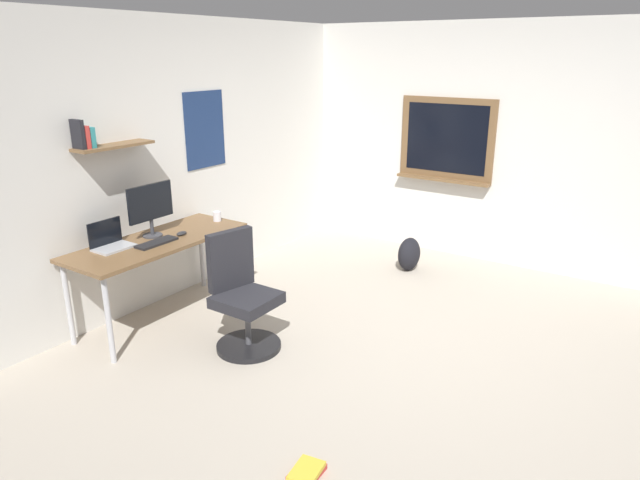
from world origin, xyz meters
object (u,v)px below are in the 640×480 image
Objects in this scene: backpack at (409,254)px; coffee_mug at (217,216)px; computer_mouse at (182,233)px; book_stack_on_floor at (307,472)px; keyboard at (157,243)px; laptop at (110,242)px; office_chair at (242,299)px; desk at (159,247)px; monitor_primary at (151,206)px.

coffee_mug is at bearing 141.84° from backpack.
book_stack_on_floor is at bearing -117.78° from computer_mouse.
coffee_mug is (0.78, 0.05, 0.04)m from keyboard.
backpack is (2.39, -1.22, -0.57)m from keyboard.
laptop is 0.84× the size of keyboard.
coffee_mug is at bearing 52.76° from office_chair.
computer_mouse is 0.42× the size of book_stack_on_floor.
computer_mouse is 2.52m from book_stack_on_floor.
laptop is 1.08m from coffee_mug.
computer_mouse is at bearing 62.22° from book_stack_on_floor.
backpack is at bearing -29.95° from computer_mouse.
laptop is 3.10m from backpack.
keyboard is at bearing 153.04° from backpack.
backpack reaches higher than book_stack_on_floor.
desk is 0.23m from computer_mouse.
monitor_primary is 0.34m from keyboard.
computer_mouse is at bearing -174.29° from coffee_mug.
desk is 0.41m from laptop.
monitor_primary is 0.35m from computer_mouse.
computer_mouse is at bearing 78.20° from office_chair.
office_chair is 2.57× the size of keyboard.
office_chair is 1.20m from laptop.
computer_mouse is at bearing -48.56° from monitor_primary.
monitor_primary reaches higher than keyboard.
keyboard is 2.74m from backpack.
computer_mouse reaches higher than book_stack_on_floor.
laptop is at bearing 157.72° from computer_mouse.
computer_mouse is 2.51m from backpack.
computer_mouse is 1.13× the size of coffee_mug.
keyboard is (-0.08, -0.08, 0.08)m from desk.
monitor_primary is at bearing 131.44° from computer_mouse.
coffee_mug is (1.06, -0.18, -0.01)m from laptop.
desk reaches higher than backpack.
keyboard is (-0.12, -0.18, -0.26)m from monitor_primary.
laptop reaches higher than keyboard.
monitor_primary is 1.25× the size of keyboard.
monitor_primary is (0.04, 0.10, 0.34)m from desk.
laptop is at bearing 109.83° from office_chair.
coffee_mug is (0.68, 0.89, 0.38)m from office_chair.
computer_mouse is at bearing -22.28° from laptop.
backpack is 1.49× the size of book_stack_on_floor.
computer_mouse is (0.18, 0.84, 0.36)m from office_chair.
monitor_primary reaches higher than office_chair.
computer_mouse reaches higher than desk.
coffee_mug is at bearing -9.61° from laptop.
office_chair is 10.33× the size of coffee_mug.
desk is 6.53× the size of book_stack_on_floor.
desk is at bearing 150.73° from backpack.
coffee_mug is (0.70, -0.03, 0.12)m from desk.
office_chair reaches higher than backpack.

